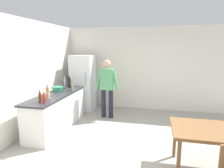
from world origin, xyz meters
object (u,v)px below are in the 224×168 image
at_px(bottle_vinegar_tall, 72,86).
at_px(bottle_sauce_red, 44,99).
at_px(person, 107,85).
at_px(bottle_water_clear, 65,82).
at_px(bottle_oil_amber, 47,92).
at_px(bottle_wine_dark, 69,83).
at_px(utensil_jar, 47,95).
at_px(refrigerator, 83,83).
at_px(cooking_pot, 58,89).
at_px(bottle_beer_brown, 40,97).
at_px(dining_table, 217,134).

bearing_deg(bottle_vinegar_tall, bottle_sauce_red, -94.61).
height_order(person, bottle_water_clear, person).
bearing_deg(person, bottle_sauce_red, -115.61).
height_order(bottle_oil_amber, bottle_wine_dark, bottle_wine_dark).
bearing_deg(utensil_jar, bottle_sauce_red, -71.12).
relative_size(refrigerator, bottle_wine_dark, 5.29).
bearing_deg(bottle_oil_amber, cooking_pot, 96.39).
bearing_deg(utensil_jar, bottle_water_clear, 100.85).
distance_m(person, bottle_oil_amber, 1.76).
bearing_deg(bottle_vinegar_tall, bottle_beer_brown, -100.43).
distance_m(refrigerator, bottle_vinegar_tall, 1.21).
bearing_deg(bottle_wine_dark, person, 12.95).
bearing_deg(bottle_sauce_red, bottle_wine_dark, 96.02).
height_order(cooking_pot, utensil_jar, utensil_jar).
xyz_separation_m(cooking_pot, bottle_vinegar_tall, (0.36, 0.10, 0.08)).
xyz_separation_m(dining_table, bottle_beer_brown, (-3.35, 0.34, 0.33)).
bearing_deg(bottle_sauce_red, dining_table, -5.20).
relative_size(bottle_oil_amber, bottle_beer_brown, 1.08).
bearing_deg(utensil_jar, person, 56.75).
height_order(person, bottle_beer_brown, person).
height_order(utensil_jar, bottle_sauce_red, utensil_jar).
height_order(dining_table, bottle_vinegar_tall, bottle_vinegar_tall).
bearing_deg(bottle_wine_dark, bottle_vinegar_tall, -56.00).
relative_size(person, bottle_water_clear, 5.67).
xyz_separation_m(utensil_jar, bottle_beer_brown, (-0.00, -0.28, 0.03)).
distance_m(person, bottle_water_clear, 1.28).
xyz_separation_m(utensil_jar, bottle_water_clear, (-0.28, 1.45, 0.05)).
xyz_separation_m(bottle_beer_brown, bottle_wine_dark, (-0.05, 1.56, 0.04)).
bearing_deg(bottle_beer_brown, refrigerator, 88.68).
bearing_deg(refrigerator, bottle_wine_dark, -97.67).
bearing_deg(bottle_sauce_red, person, 64.39).
relative_size(dining_table, bottle_sauce_red, 5.83).
relative_size(bottle_water_clear, bottle_wine_dark, 0.88).
bearing_deg(utensil_jar, cooking_pot, 101.00).
distance_m(utensil_jar, bottle_wine_dark, 1.28).
height_order(dining_table, bottle_sauce_red, bottle_sauce_red).
bearing_deg(utensil_jar, bottle_beer_brown, -90.99).
distance_m(person, bottle_beer_brown, 2.07).
bearing_deg(dining_table, bottle_sauce_red, 174.80).
bearing_deg(bottle_wine_dark, utensil_jar, -87.42).
bearing_deg(cooking_pot, refrigerator, 81.16).
distance_m(bottle_sauce_red, bottle_beer_brown, 0.13).
bearing_deg(bottle_oil_amber, bottle_vinegar_tall, 68.69).
height_order(bottle_oil_amber, bottle_water_clear, bottle_water_clear).
height_order(person, bottle_vinegar_tall, person).
distance_m(person, bottle_wine_dark, 1.09).
xyz_separation_m(refrigerator, bottle_wine_dark, (-0.11, -0.80, 0.15)).
bearing_deg(person, bottle_oil_amber, -127.98).
height_order(refrigerator, cooking_pot, refrigerator).
bearing_deg(bottle_beer_brown, bottle_oil_amber, 100.12).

